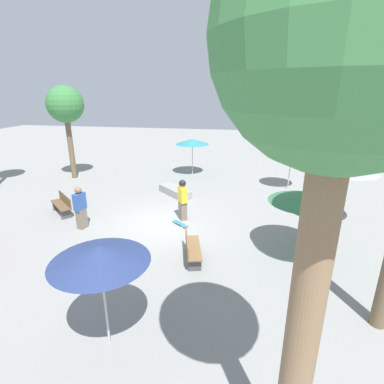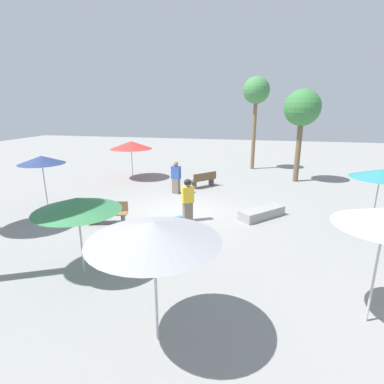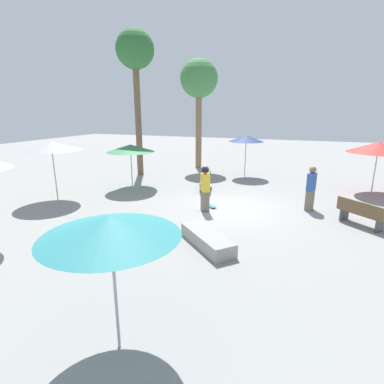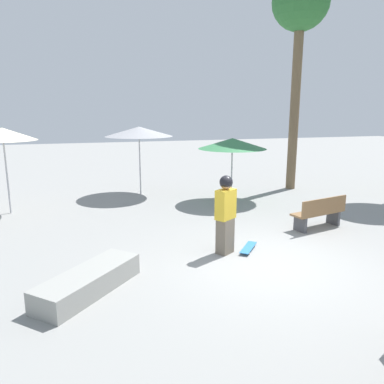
{
  "view_description": "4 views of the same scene",
  "coord_description": "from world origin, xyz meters",
  "px_view_note": "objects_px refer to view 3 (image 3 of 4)",
  "views": [
    {
      "loc": [
        10.65,
        3.25,
        5.21
      ],
      "look_at": [
        -1.18,
        1.1,
        1.04
      ],
      "focal_mm": 28.0,
      "sensor_mm": 36.0,
      "label": 1
    },
    {
      "loc": [
        -3.25,
        11.73,
        4.44
      ],
      "look_at": [
        -0.79,
        0.79,
        1.21
      ],
      "focal_mm": 28.0,
      "sensor_mm": 36.0,
      "label": 2
    },
    {
      "loc": [
        -10.94,
        -2.58,
        3.7
      ],
      "look_at": [
        -0.56,
        1.35,
        0.67
      ],
      "focal_mm": 28.0,
      "sensor_mm": 36.0,
      "label": 3
    },
    {
      "loc": [
        -3.47,
        -6.43,
        3.09
      ],
      "look_at": [
        -1.2,
        1.39,
        1.28
      ],
      "focal_mm": 35.0,
      "sensor_mm": 36.0,
      "label": 4
    }
  ],
  "objects_px": {
    "skateboard": "(209,205)",
    "bystander_watching": "(311,189)",
    "skater_main": "(205,187)",
    "palm_tree_far_back": "(135,55)",
    "shade_umbrella_navy": "(246,139)",
    "palm_tree_center_right": "(199,81)",
    "bench_far": "(206,181)",
    "concrete_ledge": "(207,239)",
    "shade_umbrella_green": "(130,148)",
    "shade_umbrella_teal": "(110,226)",
    "shade_umbrella_red": "(379,147)",
    "shade_umbrella_grey": "(51,146)",
    "bench_near": "(361,214)"
  },
  "relations": [
    {
      "from": "shade_umbrella_red",
      "to": "shade_umbrella_teal",
      "type": "bearing_deg",
      "value": 155.29
    },
    {
      "from": "shade_umbrella_red",
      "to": "palm_tree_far_back",
      "type": "height_order",
      "value": "palm_tree_far_back"
    },
    {
      "from": "skater_main",
      "to": "palm_tree_center_right",
      "type": "xyz_separation_m",
      "value": [
        8.32,
        3.22,
        4.52
      ]
    },
    {
      "from": "skateboard",
      "to": "bench_near",
      "type": "height_order",
      "value": "bench_near"
    },
    {
      "from": "shade_umbrella_teal",
      "to": "bystander_watching",
      "type": "xyz_separation_m",
      "value": [
        8.47,
        -2.86,
        -1.24
      ]
    },
    {
      "from": "skateboard",
      "to": "shade_umbrella_teal",
      "type": "height_order",
      "value": "shade_umbrella_teal"
    },
    {
      "from": "shade_umbrella_navy",
      "to": "shade_umbrella_red",
      "type": "xyz_separation_m",
      "value": [
        -1.46,
        -6.2,
        -0.07
      ]
    },
    {
      "from": "bench_far",
      "to": "shade_umbrella_red",
      "type": "bearing_deg",
      "value": -87.71
    },
    {
      "from": "shade_umbrella_red",
      "to": "bench_near",
      "type": "bearing_deg",
      "value": 166.69
    },
    {
      "from": "skateboard",
      "to": "shade_umbrella_grey",
      "type": "distance_m",
      "value": 6.86
    },
    {
      "from": "shade_umbrella_green",
      "to": "skater_main",
      "type": "bearing_deg",
      "value": -113.68
    },
    {
      "from": "shade_umbrella_teal",
      "to": "bench_far",
      "type": "bearing_deg",
      "value": 10.13
    },
    {
      "from": "bench_far",
      "to": "shade_umbrella_teal",
      "type": "distance_m",
      "value": 10.27
    },
    {
      "from": "concrete_ledge",
      "to": "palm_tree_center_right",
      "type": "xyz_separation_m",
      "value": [
        11.22,
        4.25,
        5.25
      ]
    },
    {
      "from": "concrete_ledge",
      "to": "shade_umbrella_teal",
      "type": "distance_m",
      "value": 4.49
    },
    {
      "from": "concrete_ledge",
      "to": "shade_umbrella_red",
      "type": "height_order",
      "value": "shade_umbrella_red"
    },
    {
      "from": "skateboard",
      "to": "concrete_ledge",
      "type": "relative_size",
      "value": 0.38
    },
    {
      "from": "skater_main",
      "to": "shade_umbrella_grey",
      "type": "distance_m",
      "value": 6.53
    },
    {
      "from": "bench_near",
      "to": "shade_umbrella_teal",
      "type": "xyz_separation_m",
      "value": [
        -7.31,
        4.44,
        1.66
      ]
    },
    {
      "from": "shade_umbrella_navy",
      "to": "palm_tree_center_right",
      "type": "distance_m",
      "value": 5.05
    },
    {
      "from": "skateboard",
      "to": "palm_tree_center_right",
      "type": "bearing_deg",
      "value": -28.56
    },
    {
      "from": "concrete_ledge",
      "to": "bystander_watching",
      "type": "relative_size",
      "value": 1.15
    },
    {
      "from": "palm_tree_far_back",
      "to": "palm_tree_center_right",
      "type": "relative_size",
      "value": 1.16
    },
    {
      "from": "palm_tree_far_back",
      "to": "palm_tree_center_right",
      "type": "distance_m",
      "value": 4.31
    },
    {
      "from": "shade_umbrella_navy",
      "to": "shade_umbrella_red",
      "type": "bearing_deg",
      "value": -103.2
    },
    {
      "from": "shade_umbrella_red",
      "to": "palm_tree_far_back",
      "type": "bearing_deg",
      "value": 90.75
    },
    {
      "from": "bench_far",
      "to": "palm_tree_far_back",
      "type": "height_order",
      "value": "palm_tree_far_back"
    },
    {
      "from": "shade_umbrella_navy",
      "to": "palm_tree_center_right",
      "type": "xyz_separation_m",
      "value": [
        1.72,
        3.44,
        3.27
      ]
    },
    {
      "from": "palm_tree_center_right",
      "to": "shade_umbrella_grey",
      "type": "bearing_deg",
      "value": 161.44
    },
    {
      "from": "bench_far",
      "to": "palm_tree_far_back",
      "type": "xyz_separation_m",
      "value": [
        1.97,
        4.77,
        6.15
      ]
    },
    {
      "from": "skateboard",
      "to": "shade_umbrella_navy",
      "type": "bearing_deg",
      "value": -53.27
    },
    {
      "from": "skater_main",
      "to": "palm_tree_far_back",
      "type": "relative_size",
      "value": 0.22
    },
    {
      "from": "shade_umbrella_navy",
      "to": "palm_tree_far_back",
      "type": "distance_m",
      "value": 7.55
    },
    {
      "from": "bystander_watching",
      "to": "concrete_ledge",
      "type": "bearing_deg",
      "value": -17.36
    },
    {
      "from": "bench_near",
      "to": "palm_tree_center_right",
      "type": "xyz_separation_m",
      "value": [
        7.98,
        8.51,
        5.02
      ]
    },
    {
      "from": "shade_umbrella_grey",
      "to": "bystander_watching",
      "type": "height_order",
      "value": "shade_umbrella_grey"
    },
    {
      "from": "concrete_ledge",
      "to": "bystander_watching",
      "type": "height_order",
      "value": "bystander_watching"
    },
    {
      "from": "shade_umbrella_navy",
      "to": "bystander_watching",
      "type": "bearing_deg",
      "value": -145.55
    },
    {
      "from": "shade_umbrella_teal",
      "to": "bystander_watching",
      "type": "bearing_deg",
      "value": -18.65
    },
    {
      "from": "bench_far",
      "to": "bystander_watching",
      "type": "bearing_deg",
      "value": -121.81
    },
    {
      "from": "skateboard",
      "to": "shade_umbrella_grey",
      "type": "bearing_deg",
      "value": 52.03
    },
    {
      "from": "skateboard",
      "to": "bystander_watching",
      "type": "height_order",
      "value": "bystander_watching"
    },
    {
      "from": "skater_main",
      "to": "palm_tree_far_back",
      "type": "bearing_deg",
      "value": 15.02
    },
    {
      "from": "bystander_watching",
      "to": "shade_umbrella_red",
      "type": "bearing_deg",
      "value": 157.22
    },
    {
      "from": "concrete_ledge",
      "to": "shade_umbrella_green",
      "type": "height_order",
      "value": "shade_umbrella_green"
    },
    {
      "from": "shade_umbrella_grey",
      "to": "palm_tree_center_right",
      "type": "height_order",
      "value": "palm_tree_center_right"
    },
    {
      "from": "skateboard",
      "to": "bench_far",
      "type": "height_order",
      "value": "bench_far"
    },
    {
      "from": "skater_main",
      "to": "shade_umbrella_navy",
      "type": "bearing_deg",
      "value": -35.73
    },
    {
      "from": "bench_near",
      "to": "shade_umbrella_teal",
      "type": "relative_size",
      "value": 0.66
    },
    {
      "from": "skateboard",
      "to": "shade_umbrella_grey",
      "type": "relative_size",
      "value": 0.3
    }
  ]
}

